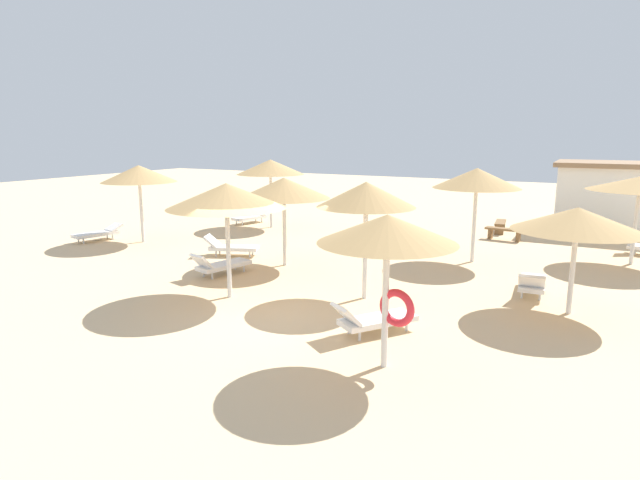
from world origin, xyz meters
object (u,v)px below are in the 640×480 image
at_px(lounger_0, 99,233).
at_px(bench_1, 504,232).
at_px(parasol_8, 477,178).
at_px(parasol_1, 577,220).
at_px(bench_0, 500,225).
at_px(lounger_6, 251,217).
at_px(parasol_6, 270,167).
at_px(parasol_2, 226,196).
at_px(parasol_3, 387,231).
at_px(beach_cabana, 610,196).
at_px(lounger_5, 230,247).
at_px(parasol_5, 284,188).
at_px(lounger_3, 373,319).
at_px(parasol_4, 640,184).
at_px(parasol_0, 139,174).
at_px(lounger_1, 532,283).
at_px(parasol_7, 366,195).
at_px(lounger_2, 220,265).

xyz_separation_m(lounger_0, bench_1, (14.42, 7.82, 0.04)).
bearing_deg(parasol_8, parasol_1, -52.49).
bearing_deg(bench_0, lounger_6, -164.29).
bearing_deg(parasol_6, bench_1, 11.05).
xyz_separation_m(parasol_2, parasol_3, (5.13, -2.02, -0.13)).
relative_size(lounger_6, beach_cabana, 0.44).
xyz_separation_m(lounger_5, bench_0, (7.63, 9.12, 0.03)).
xyz_separation_m(parasol_5, bench_0, (5.20, 9.38, -2.19)).
bearing_deg(lounger_6, lounger_3, -44.43).
height_order(parasol_4, lounger_5, parasol_4).
bearing_deg(parasol_6, lounger_6, 160.76).
distance_m(lounger_5, lounger_6, 6.91).
height_order(parasol_3, lounger_3, parasol_3).
height_order(parasol_8, lounger_0, parasol_8).
height_order(parasol_1, lounger_5, parasol_1).
relative_size(bench_0, beach_cabana, 0.34).
bearing_deg(bench_1, parasol_2, -114.38).
relative_size(parasol_8, lounger_6, 1.56).
xyz_separation_m(parasol_0, lounger_1, (14.50, -0.10, -2.39)).
xyz_separation_m(lounger_3, beach_cabana, (4.47, 16.18, 1.22)).
height_order(parasol_3, beach_cabana, beach_cabana).
relative_size(parasol_0, lounger_5, 1.53).
height_order(parasol_4, bench_1, parasol_4).
bearing_deg(parasol_1, lounger_5, 174.58).
relative_size(parasol_0, lounger_6, 1.51).
xyz_separation_m(parasol_8, beach_cabana, (4.00, 8.62, -1.26)).
distance_m(bench_1, beach_cabana, 5.77).
distance_m(parasol_3, lounger_5, 10.24).
distance_m(parasol_7, lounger_1, 5.12).
bearing_deg(bench_0, lounger_5, -129.91).
height_order(lounger_5, bench_0, lounger_5).
relative_size(parasol_6, lounger_0, 1.54).
relative_size(parasol_5, lounger_1, 1.54).
height_order(parasol_5, parasol_7, parasol_7).
bearing_deg(bench_1, parasol_3, -89.92).
bearing_deg(parasol_8, bench_0, 91.04).
height_order(lounger_0, beach_cabana, beach_cabana).
distance_m(lounger_2, lounger_6, 9.52).
distance_m(lounger_5, bench_0, 11.89).
bearing_deg(bench_0, lounger_1, -75.44).
relative_size(parasol_1, parasol_2, 0.96).
bearing_deg(lounger_0, parasol_6, 52.87).
distance_m(parasol_8, lounger_6, 11.79).
height_order(parasol_4, lounger_0, parasol_4).
relative_size(parasol_6, parasol_8, 0.99).
distance_m(parasol_5, lounger_1, 7.86).
xyz_separation_m(parasol_0, bench_1, (12.61, 7.18, -2.36)).
relative_size(parasol_1, parasol_7, 0.96).
bearing_deg(parasol_4, lounger_3, -117.98).
distance_m(parasol_0, parasol_1, 15.52).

